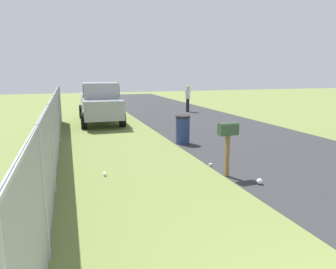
{
  "coord_description": "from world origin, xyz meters",
  "views": [
    {
      "loc": [
        -0.83,
        2.61,
        2.6
      ],
      "look_at": [
        6.01,
        0.36,
        1.13
      ],
      "focal_mm": 32.65,
      "sensor_mm": 36.0,
      "label": 1
    }
  ],
  "objects_px": {
    "trash_bin": "(183,130)",
    "pickup_truck": "(100,102)",
    "pedestrian": "(188,96)",
    "mailbox": "(228,133)"
  },
  "relations": [
    {
      "from": "pedestrian",
      "to": "trash_bin",
      "type": "bearing_deg",
      "value": -57.65
    },
    {
      "from": "trash_bin",
      "to": "pickup_truck",
      "type": "bearing_deg",
      "value": 21.89
    },
    {
      "from": "pickup_truck",
      "to": "pedestrian",
      "type": "xyz_separation_m",
      "value": [
        2.73,
        -6.03,
        -0.08
      ]
    },
    {
      "from": "pickup_truck",
      "to": "pedestrian",
      "type": "height_order",
      "value": "pickup_truck"
    },
    {
      "from": "trash_bin",
      "to": "pedestrian",
      "type": "relative_size",
      "value": 0.6
    },
    {
      "from": "pickup_truck",
      "to": "trash_bin",
      "type": "xyz_separation_m",
      "value": [
        -5.92,
        -2.38,
        -0.58
      ]
    },
    {
      "from": "mailbox",
      "to": "trash_bin",
      "type": "xyz_separation_m",
      "value": [
        3.76,
        -0.24,
        -0.59
      ]
    },
    {
      "from": "mailbox",
      "to": "pedestrian",
      "type": "relative_size",
      "value": 0.79
    },
    {
      "from": "mailbox",
      "to": "pickup_truck",
      "type": "height_order",
      "value": "pickup_truck"
    },
    {
      "from": "mailbox",
      "to": "pedestrian",
      "type": "xyz_separation_m",
      "value": [
        12.41,
        -3.89,
        -0.09
      ]
    }
  ]
}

